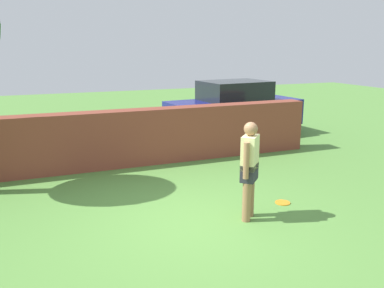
% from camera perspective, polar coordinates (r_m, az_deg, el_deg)
% --- Properties ---
extents(ground_plane, '(40.00, 40.00, 0.00)m').
position_cam_1_polar(ground_plane, '(6.65, 0.40, -11.08)').
color(ground_plane, '#568C3D').
extents(brick_wall, '(12.07, 0.50, 1.33)m').
position_cam_1_polar(brick_wall, '(9.49, -16.56, 0.17)').
color(brick_wall, brown).
rests_on(brick_wall, ground).
extents(person, '(0.41, 0.41, 1.62)m').
position_cam_1_polar(person, '(6.59, 8.07, -3.12)').
color(person, '#9E704C').
rests_on(person, ground).
extents(car, '(4.35, 2.25, 1.72)m').
position_cam_1_polar(car, '(12.90, 5.93, 4.99)').
color(car, navy).
rests_on(car, ground).
extents(frisbee_orange, '(0.27, 0.27, 0.02)m').
position_cam_1_polar(frisbee_orange, '(7.62, 12.61, -8.03)').
color(frisbee_orange, orange).
rests_on(frisbee_orange, ground).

